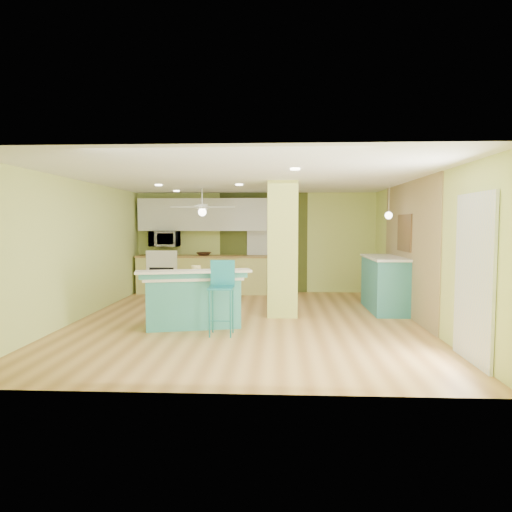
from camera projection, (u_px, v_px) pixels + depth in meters
The scene contains 23 objects.
floor at pixel (246, 321), 8.10m from camera, with size 6.00×7.00×0.01m, color #A7723A.
ceiling at pixel (246, 179), 7.93m from camera, with size 6.00×7.00×0.01m, color white.
wall_back at pixel (256, 243), 11.51m from camera, with size 6.00×0.01×2.50m, color #D1E078.
wall_front at pixel (221, 271), 4.52m from camera, with size 6.00×0.01×2.50m, color #D1E078.
wall_left at pixel (79, 250), 8.16m from camera, with size 0.01×7.00×2.50m, color #D1E078.
wall_right at pixel (419, 251), 7.87m from camera, with size 0.01×7.00×2.50m, color #D1E078.
wood_panel at pixel (408, 249), 8.47m from camera, with size 0.02×3.40×2.50m, color #967C55.
olive_accent at pixel (263, 243), 11.48m from camera, with size 2.20×0.02×2.50m, color #474F1F.
interior_door at pixel (263, 253), 11.47m from camera, with size 0.82×0.05×2.00m, color silver.
french_door at pixel (474, 278), 5.59m from camera, with size 0.04×1.08×2.10m, color white.
column at pixel (283, 249), 8.48m from camera, with size 0.55×0.55×2.50m, color #C6CF60.
kitchen_run at pixel (203, 274), 11.32m from camera, with size 3.25×0.63×0.94m.
stove at pixel (165, 275), 11.36m from camera, with size 0.76×0.66×1.08m.
upper_cabinets at pixel (203, 215), 11.34m from camera, with size 3.20×0.34×0.80m, color silver.
microwave at pixel (164, 239), 11.30m from camera, with size 0.70×0.48×0.39m, color silver.
ceiling_fan at pixel (202, 208), 10.00m from camera, with size 1.41×1.41×0.61m.
pendant_lamp at pixel (389, 215), 8.59m from camera, with size 0.14×0.14×0.69m.
wall_decor at pixel (404, 233), 8.65m from camera, with size 0.03×0.90×0.70m, color brown.
peninsula at pixel (193, 299), 7.66m from camera, with size 1.90×1.35×0.98m.
bar_stool at pixel (222, 285), 7.07m from camera, with size 0.39×0.39×1.15m.
side_counter at pixel (386, 283), 9.03m from camera, with size 0.71×1.67×1.08m.
fruit_bowl at pixel (204, 254), 11.28m from camera, with size 0.33×0.33×0.08m, color #3A2217.
canister at pixel (196, 270), 7.78m from camera, with size 0.16×0.16×0.16m, color yellow.
Camera 1 is at (0.56, -7.98, 1.71)m, focal length 32.00 mm.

